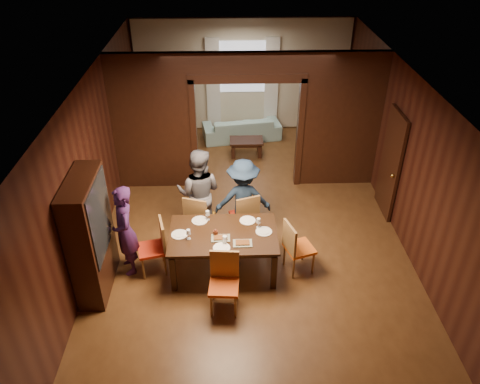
{
  "coord_description": "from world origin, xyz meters",
  "views": [
    {
      "loc": [
        -0.42,
        -7.2,
        5.43
      ],
      "look_at": [
        -0.21,
        -0.4,
        1.05
      ],
      "focal_mm": 35.0,
      "sensor_mm": 36.0,
      "label": 1
    }
  ],
  "objects_px": {
    "sofa": "(242,128)",
    "chair_near": "(224,285)",
    "chair_far_l": "(200,216)",
    "person_grey": "(199,193)",
    "chair_right": "(300,247)",
    "chair_far_r": "(244,214)",
    "dining_table": "(224,252)",
    "person_navy": "(243,199)",
    "chair_left": "(152,247)",
    "coffee_table": "(246,147)",
    "hutch": "(90,236)",
    "person_purple": "(125,231)"
  },
  "relations": [
    {
      "from": "chair_right",
      "to": "hutch",
      "type": "height_order",
      "value": "hutch"
    },
    {
      "from": "person_navy",
      "to": "chair_near",
      "type": "distance_m",
      "value": 1.9
    },
    {
      "from": "chair_left",
      "to": "chair_far_l",
      "type": "relative_size",
      "value": 1.0
    },
    {
      "from": "person_grey",
      "to": "coffee_table",
      "type": "relative_size",
      "value": 2.15
    },
    {
      "from": "sofa",
      "to": "coffee_table",
      "type": "bearing_deg",
      "value": 85.94
    },
    {
      "from": "chair_right",
      "to": "chair_far_l",
      "type": "height_order",
      "value": "same"
    },
    {
      "from": "sofa",
      "to": "person_purple",
      "type": "bearing_deg",
      "value": 58.38
    },
    {
      "from": "person_purple",
      "to": "person_grey",
      "type": "relative_size",
      "value": 0.93
    },
    {
      "from": "chair_far_r",
      "to": "hutch",
      "type": "distance_m",
      "value": 2.74
    },
    {
      "from": "chair_far_r",
      "to": "hutch",
      "type": "bearing_deg",
      "value": 7.94
    },
    {
      "from": "sofa",
      "to": "chair_near",
      "type": "height_order",
      "value": "chair_near"
    },
    {
      "from": "person_navy",
      "to": "sofa",
      "type": "bearing_deg",
      "value": -93.95
    },
    {
      "from": "chair_near",
      "to": "hutch",
      "type": "distance_m",
      "value": 2.17
    },
    {
      "from": "chair_far_r",
      "to": "chair_near",
      "type": "xyz_separation_m",
      "value": [
        -0.37,
        -1.8,
        0.0
      ]
    },
    {
      "from": "dining_table",
      "to": "chair_left",
      "type": "xyz_separation_m",
      "value": [
        -1.19,
        0.02,
        0.1
      ]
    },
    {
      "from": "chair_far_l",
      "to": "chair_far_r",
      "type": "bearing_deg",
      "value": -159.54
    },
    {
      "from": "person_navy",
      "to": "chair_far_l",
      "type": "distance_m",
      "value": 0.85
    },
    {
      "from": "hutch",
      "to": "coffee_table",
      "type": "bearing_deg",
      "value": 59.8
    },
    {
      "from": "sofa",
      "to": "dining_table",
      "type": "height_order",
      "value": "dining_table"
    },
    {
      "from": "person_grey",
      "to": "person_purple",
      "type": "bearing_deg",
      "value": 51.48
    },
    {
      "from": "sofa",
      "to": "chair_far_l",
      "type": "bearing_deg",
      "value": 68.62
    },
    {
      "from": "person_navy",
      "to": "chair_far_r",
      "type": "height_order",
      "value": "person_navy"
    },
    {
      "from": "person_purple",
      "to": "hutch",
      "type": "distance_m",
      "value": 0.6
    },
    {
      "from": "chair_left",
      "to": "chair_far_l",
      "type": "xyz_separation_m",
      "value": [
        0.76,
        0.86,
        0.0
      ]
    },
    {
      "from": "person_navy",
      "to": "coffee_table",
      "type": "relative_size",
      "value": 1.96
    },
    {
      "from": "person_grey",
      "to": "chair_near",
      "type": "distance_m",
      "value": 2.05
    },
    {
      "from": "person_grey",
      "to": "chair_far_r",
      "type": "bearing_deg",
      "value": 178.74
    },
    {
      "from": "person_grey",
      "to": "chair_near",
      "type": "relative_size",
      "value": 1.78
    },
    {
      "from": "person_navy",
      "to": "chair_right",
      "type": "distance_m",
      "value": 1.37
    },
    {
      "from": "person_grey",
      "to": "chair_far_r",
      "type": "xyz_separation_m",
      "value": [
        0.81,
        -0.16,
        -0.38
      ]
    },
    {
      "from": "person_grey",
      "to": "chair_far_r",
      "type": "relative_size",
      "value": 1.78
    },
    {
      "from": "person_grey",
      "to": "chair_far_l",
      "type": "bearing_deg",
      "value": 100.53
    },
    {
      "from": "person_navy",
      "to": "chair_left",
      "type": "relative_size",
      "value": 1.62
    },
    {
      "from": "chair_left",
      "to": "person_navy",
      "type": "bearing_deg",
      "value": 107.61
    },
    {
      "from": "person_navy",
      "to": "sofa",
      "type": "relative_size",
      "value": 0.8
    },
    {
      "from": "coffee_table",
      "to": "chair_far_l",
      "type": "height_order",
      "value": "chair_far_l"
    },
    {
      "from": "chair_right",
      "to": "chair_far_r",
      "type": "relative_size",
      "value": 1.0
    },
    {
      "from": "chair_far_l",
      "to": "person_grey",
      "type": "bearing_deg",
      "value": -71.43
    },
    {
      "from": "coffee_table",
      "to": "hutch",
      "type": "relative_size",
      "value": 0.4
    },
    {
      "from": "person_purple",
      "to": "dining_table",
      "type": "bearing_deg",
      "value": 66.89
    },
    {
      "from": "coffee_table",
      "to": "chair_far_r",
      "type": "xyz_separation_m",
      "value": [
        -0.18,
        -3.2,
        0.28
      ]
    },
    {
      "from": "chair_near",
      "to": "chair_far_r",
      "type": "bearing_deg",
      "value": 82.87
    },
    {
      "from": "person_grey",
      "to": "hutch",
      "type": "height_order",
      "value": "hutch"
    },
    {
      "from": "chair_far_r",
      "to": "sofa",
      "type": "bearing_deg",
      "value": -110.48
    },
    {
      "from": "dining_table",
      "to": "chair_right",
      "type": "xyz_separation_m",
      "value": [
        1.26,
        -0.03,
        0.1
      ]
    },
    {
      "from": "chair_near",
      "to": "dining_table",
      "type": "bearing_deg",
      "value": 94.77
    },
    {
      "from": "coffee_table",
      "to": "chair_far_r",
      "type": "distance_m",
      "value": 3.22
    },
    {
      "from": "dining_table",
      "to": "person_grey",
      "type": "bearing_deg",
      "value": 111.91
    },
    {
      "from": "chair_left",
      "to": "chair_far_l",
      "type": "height_order",
      "value": "same"
    },
    {
      "from": "chair_left",
      "to": "chair_right",
      "type": "distance_m",
      "value": 2.45
    }
  ]
}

